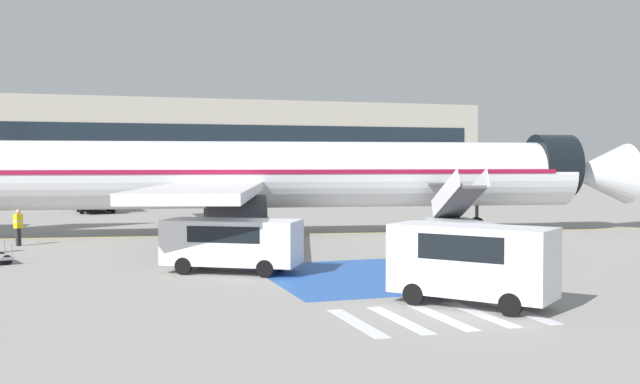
{
  "coord_description": "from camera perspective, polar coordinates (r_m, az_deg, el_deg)",
  "views": [
    {
      "loc": [
        -7.99,
        -41.75,
        4.2
      ],
      "look_at": [
        4.21,
        -4.02,
        2.51
      ],
      "focal_mm": 42.0,
      "sensor_mm": 36.0,
      "label": 1
    }
  ],
  "objects": [
    {
      "name": "fuel_tanker",
      "position": [
        64.76,
        -16.95,
        0.11
      ],
      "size": [
        3.38,
        10.04,
        3.35
      ],
      "rotation": [
        0.0,
        0.0,
        0.09
      ],
      "color": "#38383D",
      "rests_on": "ground_plane"
    },
    {
      "name": "service_van_0",
      "position": [
        22.01,
        11.49,
        -4.98
      ],
      "size": [
        4.29,
        4.72,
        2.32
      ],
      "rotation": [
        0.0,
        0.0,
        0.68
      ],
      "color": "silver",
      "rests_on": "ground_plane"
    },
    {
      "name": "service_van_1",
      "position": [
        28.19,
        -6.71,
        -3.69
      ],
      "size": [
        5.35,
        4.27,
        1.98
      ],
      "rotation": [
        0.0,
        0.0,
        4.18
      ],
      "color": "silver",
      "rests_on": "ground_plane"
    },
    {
      "name": "apron_leadline_yellow",
      "position": [
        42.21,
        -4.44,
        -3.27
      ],
      "size": [
        79.32,
        12.28,
        0.01
      ],
      "primitive_type": "cube",
      "rotation": [
        0.0,
        0.0,
        -1.72
      ],
      "color": "gold",
      "rests_on": "ground_plane"
    },
    {
      "name": "apron_stand_patch_blue",
      "position": [
        27.29,
        3.33,
        -6.41
      ],
      "size": [
        6.92,
        8.4,
        0.01
      ],
      "primitive_type": "cube",
      "color": "#2856A8",
      "rests_on": "ground_plane"
    },
    {
      "name": "apron_walkway_bar_1",
      "position": [
        20.04,
        6.06,
        -9.65
      ],
      "size": [
        0.44,
        3.6,
        0.01
      ],
      "primitive_type": "cube",
      "color": "silver",
      "rests_on": "ground_plane"
    },
    {
      "name": "ground_crew_2",
      "position": [
        39.52,
        -22.0,
        -2.33
      ],
      "size": [
        0.45,
        0.48,
        1.79
      ],
      "rotation": [
        0.0,
        0.0,
        0.87
      ],
      "color": "#2D2D33",
      "rests_on": "ground_plane"
    },
    {
      "name": "ground_plane",
      "position": [
        42.72,
        -7.05,
        -3.22
      ],
      "size": [
        600.0,
        600.0,
        0.0
      ],
      "primitive_type": "plane",
      "color": "gray"
    },
    {
      "name": "apron_walkway_bar_0",
      "position": [
        19.59,
        2.8,
        -9.92
      ],
      "size": [
        0.44,
        3.6,
        0.01
      ],
      "primitive_type": "cube",
      "color": "silver",
      "rests_on": "ground_plane"
    },
    {
      "name": "apron_walkway_bar_2",
      "position": [
        20.55,
        9.16,
        -9.37
      ],
      "size": [
        0.44,
        3.6,
        0.01
      ],
      "primitive_type": "cube",
      "color": "silver",
      "rests_on": "ground_plane"
    },
    {
      "name": "boarding_stairs_forward",
      "position": [
        39.93,
        10.51,
        -2.25
      ],
      "size": [
        2.9,
        5.46,
        3.78
      ],
      "rotation": [
        0.0,
        0.0,
        -0.15
      ],
      "color": "#ADB2BA",
      "rests_on": "ground_plane"
    },
    {
      "name": "apron_walkway_bar_4",
      "position": [
        21.73,
        14.87,
        -8.77
      ],
      "size": [
        0.44,
        3.6,
        0.01
      ],
      "primitive_type": "cube",
      "color": "silver",
      "rests_on": "ground_plane"
    },
    {
      "name": "terminal_building",
      "position": [
        102.68,
        -18.86,
        3.37
      ],
      "size": [
        114.11,
        12.1,
        12.21
      ],
      "color": "#B2AD9E",
      "rests_on": "ground_plane"
    },
    {
      "name": "ground_crew_0",
      "position": [
        37.99,
        -6.94,
        -2.5
      ],
      "size": [
        0.48,
        0.45,
        1.64
      ],
      "rotation": [
        0.0,
        0.0,
        0.69
      ],
      "color": "black",
      "rests_on": "ground_plane"
    },
    {
      "name": "apron_walkway_bar_3",
      "position": [
        21.11,
        12.1,
        -9.07
      ],
      "size": [
        0.44,
        3.6,
        0.01
      ],
      "primitive_type": "cube",
      "color": "silver",
      "rests_on": "ground_plane"
    },
    {
      "name": "airliner",
      "position": [
        41.96,
        -5.38,
        1.31
      ],
      "size": [
        45.9,
        31.75,
        11.63
      ],
      "rotation": [
        0.0,
        0.0,
        -1.72
      ],
      "color": "silver",
      "rests_on": "ground_plane"
    }
  ]
}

